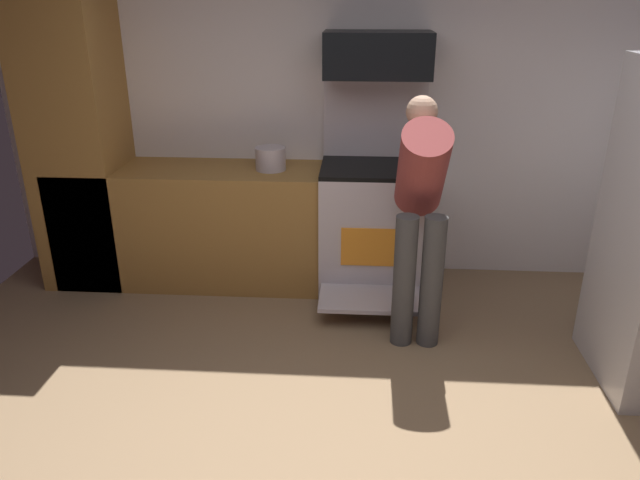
% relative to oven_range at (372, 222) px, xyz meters
% --- Properties ---
extents(ground_plane, '(5.20, 4.80, 0.02)m').
position_rel_oven_range_xyz_m(ground_plane, '(-0.27, -1.97, -0.52)').
color(ground_plane, '#866B4C').
extents(wall_back, '(5.20, 0.12, 2.60)m').
position_rel_oven_range_xyz_m(wall_back, '(-0.27, 0.37, 0.79)').
color(wall_back, silver).
rests_on(wall_back, ground).
extents(lower_cabinet_run, '(2.40, 0.60, 0.90)m').
position_rel_oven_range_xyz_m(lower_cabinet_run, '(-1.17, 0.01, -0.06)').
color(lower_cabinet_run, olive).
rests_on(lower_cabinet_run, ground).
extents(cabinet_column, '(0.60, 0.60, 2.10)m').
position_rel_oven_range_xyz_m(cabinet_column, '(-2.17, 0.01, 0.54)').
color(cabinet_column, olive).
rests_on(cabinet_column, ground).
extents(oven_range, '(0.76, 1.03, 1.55)m').
position_rel_oven_range_xyz_m(oven_range, '(0.00, 0.00, 0.00)').
color(oven_range, '#C0B8BD').
rests_on(oven_range, ground).
extents(microwave, '(0.74, 0.38, 0.31)m').
position_rel_oven_range_xyz_m(microwave, '(0.00, 0.09, 1.19)').
color(microwave, black).
rests_on(microwave, oven_range).
extents(person_cook, '(0.31, 0.64, 1.51)m').
position_rel_oven_range_xyz_m(person_cook, '(0.28, -0.68, 0.39)').
color(person_cook, '#434343').
rests_on(person_cook, ground).
extents(stock_pot, '(0.22, 0.22, 0.17)m').
position_rel_oven_range_xyz_m(stock_pot, '(-0.75, 0.01, 0.47)').
color(stock_pot, '#BCB2B9').
rests_on(stock_pot, lower_cabinet_run).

